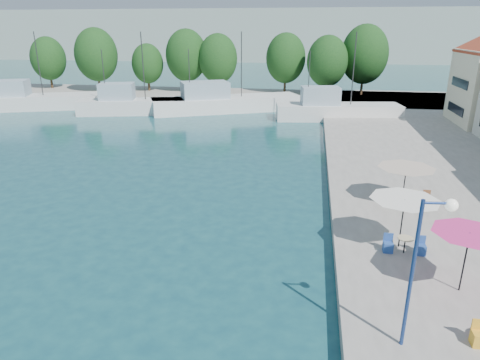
% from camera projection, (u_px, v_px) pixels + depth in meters
% --- Properties ---
extents(quay_far, '(90.00, 16.00, 0.60)m').
position_uv_depth(quay_far, '(229.00, 97.00, 65.10)').
color(quay_far, gray).
rests_on(quay_far, ground).
extents(hill_west, '(180.00, 40.00, 16.00)m').
position_uv_depth(hill_west, '(218.00, 35.00, 152.38)').
color(hill_west, '#9CAA9F').
rests_on(hill_west, ground).
extents(hill_east, '(140.00, 40.00, 12.00)m').
position_uv_depth(hill_east, '(411.00, 40.00, 160.71)').
color(hill_east, '#9CAA9F').
rests_on(hill_east, ground).
extents(trawler_01, '(18.09, 10.47, 10.20)m').
position_uv_depth(trawler_01, '(26.00, 101.00, 56.68)').
color(trawler_01, silver).
rests_on(trawler_01, ground).
extents(trawler_02, '(14.19, 6.78, 10.20)m').
position_uv_depth(trawler_02, '(132.00, 105.00, 53.58)').
color(trawler_02, silver).
rests_on(trawler_02, ground).
extents(trawler_03, '(19.53, 12.64, 10.20)m').
position_uv_depth(trawler_03, '(223.00, 103.00, 55.35)').
color(trawler_03, white).
rests_on(trawler_03, ground).
extents(trawler_04, '(14.73, 5.76, 10.20)m').
position_uv_depth(trawler_04, '(335.00, 110.00, 50.15)').
color(trawler_04, silver).
rests_on(trawler_04, ground).
extents(tree_01, '(5.65, 5.65, 8.37)m').
position_uv_depth(tree_01, '(48.00, 58.00, 71.18)').
color(tree_01, '#3F2B19').
rests_on(tree_01, quay_far).
extents(tree_02, '(6.61, 6.61, 9.78)m').
position_uv_depth(tree_02, '(96.00, 55.00, 67.39)').
color(tree_02, '#3F2B19').
rests_on(tree_02, quay_far).
extents(tree_03, '(4.99, 4.99, 7.38)m').
position_uv_depth(tree_03, '(148.00, 64.00, 68.21)').
color(tree_03, '#3F2B19').
rests_on(tree_03, quay_far).
extents(tree_04, '(6.48, 6.48, 9.59)m').
position_uv_depth(tree_04, '(186.00, 55.00, 67.35)').
color(tree_04, '#3F2B19').
rests_on(tree_04, quay_far).
extents(tree_05, '(6.03, 6.03, 8.92)m').
position_uv_depth(tree_05, '(218.00, 59.00, 66.11)').
color(tree_05, '#3F2B19').
rests_on(tree_05, quay_far).
extents(tree_06, '(6.10, 6.10, 9.03)m').
position_uv_depth(tree_06, '(286.00, 58.00, 66.12)').
color(tree_06, '#3F2B19').
rests_on(tree_06, quay_far).
extents(tree_07, '(5.90, 5.90, 8.74)m').
position_uv_depth(tree_07, '(327.00, 61.00, 62.19)').
color(tree_07, '#3F2B19').
rests_on(tree_07, quay_far).
extents(tree_08, '(6.93, 6.93, 10.26)m').
position_uv_depth(tree_08, '(365.00, 54.00, 63.40)').
color(tree_08, '#3F2B19').
rests_on(tree_08, quay_far).
extents(umbrella_pink, '(2.78, 2.78, 2.45)m').
position_uv_depth(umbrella_pink, '(469.00, 239.00, 15.78)').
color(umbrella_pink, black).
rests_on(umbrella_pink, quay_right).
extents(umbrella_white, '(3.11, 3.11, 2.36)m').
position_uv_depth(umbrella_white, '(404.00, 204.00, 19.14)').
color(umbrella_white, black).
rests_on(umbrella_white, quay_right).
extents(umbrella_cream, '(3.23, 3.23, 2.12)m').
position_uv_depth(umbrella_cream, '(406.00, 172.00, 24.29)').
color(umbrella_cream, black).
rests_on(umbrella_cream, quay_right).
extents(cafe_table_02, '(1.82, 0.70, 0.76)m').
position_uv_depth(cafe_table_02, '(404.00, 247.00, 19.17)').
color(cafe_table_02, black).
rests_on(cafe_table_02, quay_right).
extents(cafe_table_03, '(1.82, 0.70, 0.76)m').
position_uv_depth(cafe_table_03, '(414.00, 199.00, 24.54)').
color(cafe_table_03, black).
rests_on(cafe_table_03, quay_right).
extents(street_lamp, '(1.04, 0.36, 5.03)m').
position_uv_depth(street_lamp, '(427.00, 248.00, 12.52)').
color(street_lamp, navy).
rests_on(street_lamp, quay_right).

